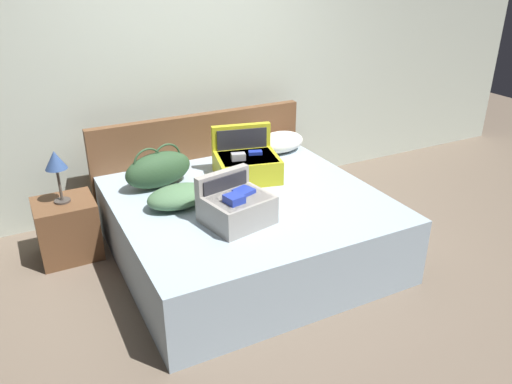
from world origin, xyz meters
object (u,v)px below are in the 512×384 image
at_px(hard_case_large, 246,163).
at_px(duffel_bag, 158,169).
at_px(nightstand, 68,229).
at_px(table_lamp, 56,163).
at_px(bed, 248,227).
at_px(pillow_center_head, 280,142).
at_px(pillow_near_headboard, 179,196).
at_px(hard_case_medium, 236,206).

xyz_separation_m(hard_case_large, duffel_bag, (-0.68, 0.15, 0.02)).
xyz_separation_m(nightstand, table_lamp, (0.00, 0.00, 0.54)).
xyz_separation_m(bed, table_lamp, (-1.22, 0.65, 0.52)).
height_order(pillow_center_head, nightstand, pillow_center_head).
bearing_deg(bed, pillow_near_headboard, 169.22).
bearing_deg(hard_case_medium, bed, 40.72).
relative_size(hard_case_large, table_lamp, 1.41).
height_order(duffel_bag, pillow_center_head, duffel_bag).
xyz_separation_m(hard_case_large, hard_case_medium, (-0.39, -0.65, -0.00)).
bearing_deg(bed, hard_case_large, 64.86).
xyz_separation_m(bed, pillow_center_head, (0.69, 0.73, 0.34)).
height_order(hard_case_medium, nightstand, hard_case_medium).
distance_m(bed, duffel_bag, 0.82).
xyz_separation_m(hard_case_medium, duffel_bag, (-0.28, 0.80, 0.02)).
distance_m(duffel_bag, pillow_center_head, 1.23).
relative_size(bed, pillow_near_headboard, 4.07).
bearing_deg(nightstand, duffel_bag, -12.87).
distance_m(hard_case_medium, pillow_near_headboard, 0.48).
xyz_separation_m(bed, nightstand, (-1.22, 0.65, -0.02)).
bearing_deg(nightstand, hard_case_large, -12.74).
distance_m(duffel_bag, table_lamp, 0.74).
height_order(hard_case_medium, table_lamp, table_lamp).
distance_m(hard_case_large, table_lamp, 1.42).
bearing_deg(pillow_near_headboard, hard_case_medium, -56.55).
bearing_deg(pillow_center_head, nightstand, -177.69).
relative_size(bed, table_lamp, 4.67).
bearing_deg(nightstand, table_lamp, 0.00).
height_order(bed, pillow_center_head, pillow_center_head).
bearing_deg(table_lamp, nightstand, 0.00).
bearing_deg(table_lamp, pillow_near_headboard, -37.60).
relative_size(nightstand, table_lamp, 1.15).
xyz_separation_m(duffel_bag, pillow_center_head, (1.21, 0.24, -0.05)).
relative_size(hard_case_large, nightstand, 1.23).
bearing_deg(nightstand, hard_case_medium, -44.08).
bearing_deg(duffel_bag, bed, -43.61).
bearing_deg(duffel_bag, pillow_near_headboard, -87.22).
distance_m(hard_case_medium, table_lamp, 1.39).
height_order(hard_case_large, hard_case_medium, hard_case_large).
relative_size(hard_case_large, pillow_near_headboard, 1.23).
relative_size(duffel_bag, pillow_near_headboard, 1.24).
relative_size(duffel_bag, table_lamp, 1.42).
bearing_deg(bed, nightstand, 151.88).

